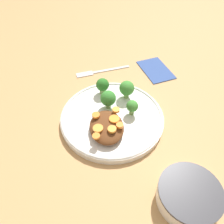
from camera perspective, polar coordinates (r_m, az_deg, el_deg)
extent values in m
plane|color=tan|center=(0.62, 0.00, -2.08)|extent=(4.00, 4.00, 0.00)
cylinder|color=silver|center=(0.62, 0.00, -1.53)|extent=(0.29, 0.29, 0.02)
torus|color=silver|center=(0.61, 0.00, -0.96)|extent=(0.28, 0.28, 0.01)
cylinder|color=white|center=(0.51, 19.31, -19.92)|extent=(0.13, 0.13, 0.05)
cylinder|color=#333338|center=(0.49, 19.92, -18.94)|extent=(0.13, 0.13, 0.01)
cylinder|color=white|center=(0.49, 19.71, -19.29)|extent=(0.10, 0.10, 0.01)
ellipsoid|color=#5B3319|center=(0.56, -1.39, -3.92)|extent=(0.11, 0.09, 0.03)
cylinder|color=#7FA85B|center=(0.67, -2.42, 5.72)|extent=(0.02, 0.02, 0.02)
sphere|color=#286B23|center=(0.65, -2.48, 7.15)|extent=(0.04, 0.04, 0.04)
cylinder|color=#759E51|center=(0.66, 3.79, 4.69)|extent=(0.02, 0.02, 0.02)
sphere|color=#3D8433|center=(0.64, 3.89, 6.25)|extent=(0.04, 0.04, 0.04)
cylinder|color=#759E51|center=(0.62, -0.98, 2.04)|extent=(0.02, 0.02, 0.02)
sphere|color=#337A2D|center=(0.61, -1.01, 3.62)|extent=(0.04, 0.04, 0.04)
cylinder|color=#759E51|center=(0.61, 5.10, 0.58)|extent=(0.01, 0.01, 0.02)
sphere|color=#3D8433|center=(0.60, 5.22, 1.87)|extent=(0.03, 0.03, 0.03)
cylinder|color=orange|center=(0.58, 1.05, 0.55)|extent=(0.02, 0.02, 0.01)
cylinder|color=orange|center=(0.54, -3.67, -4.25)|extent=(0.03, 0.03, 0.00)
cylinder|color=orange|center=(0.56, 0.71, -1.83)|extent=(0.03, 0.03, 0.00)
cylinder|color=orange|center=(0.54, 0.00, -4.52)|extent=(0.02, 0.02, 0.01)
cylinder|color=orange|center=(0.57, -4.22, -0.84)|extent=(0.02, 0.02, 0.01)
cylinder|color=orange|center=(0.52, -4.15, -6.28)|extent=(0.02, 0.02, 0.01)
cylinder|color=orange|center=(0.54, 2.05, -3.49)|extent=(0.02, 0.02, 0.01)
cube|color=silver|center=(0.80, -0.21, 11.15)|extent=(0.03, 0.14, 0.01)
cube|color=silver|center=(0.78, -7.15, 9.84)|extent=(0.03, 0.06, 0.01)
cube|color=#334C8C|center=(0.81, 11.35, 10.84)|extent=(0.15, 0.12, 0.01)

